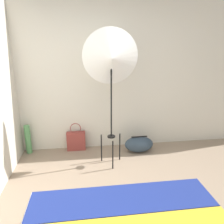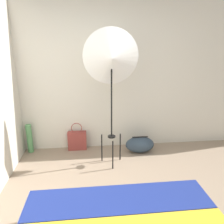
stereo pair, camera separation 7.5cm
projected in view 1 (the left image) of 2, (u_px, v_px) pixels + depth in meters
wall_back at (95, 76)px, 3.73m from camera, size 8.00×0.05×2.60m
photo_umbrella at (111, 58)px, 3.03m from camera, size 0.81×0.32×2.06m
tote_bag at (76, 141)px, 3.90m from camera, size 0.33×0.11×0.51m
duffel_bag at (139, 144)px, 3.84m from camera, size 0.50×0.28×0.29m
paper_roll at (28, 139)px, 3.77m from camera, size 0.10×0.10×0.51m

